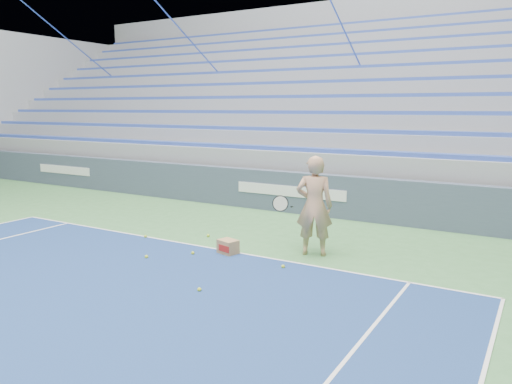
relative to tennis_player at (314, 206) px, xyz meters
The scene contains 10 objects.
sponsor_barrier 3.96m from the tennis_player, 122.41° to the left, with size 30.00×0.32×1.10m.
bleachers 9.39m from the tennis_player, 103.17° to the left, with size 31.00×9.15×7.30m.
tennis_player is the anchor object (origin of this frame).
ball_box 1.84m from the tennis_player, 151.05° to the right, with size 0.43×0.38×0.28m.
tennis_ball_0 2.94m from the tennis_player, 104.62° to the right, with size 0.07×0.07×0.07m, color #BED52B.
tennis_ball_1 2.50m from the tennis_player, 148.95° to the right, with size 0.07×0.07×0.07m, color #BED52B.
tennis_ball_2 1.40m from the tennis_player, 96.13° to the right, with size 0.07×0.07×0.07m, color #BED52B.
tennis_ball_3 3.84m from the tennis_player, 168.77° to the right, with size 0.07×0.07×0.07m, color #BED52B.
tennis_ball_4 2.69m from the tennis_player, behind, with size 0.07×0.07×0.07m, color #BED52B.
tennis_ball_5 3.31m from the tennis_player, 144.82° to the right, with size 0.07×0.07×0.07m, color #BED52B.
Camera 1 is at (5.89, 3.99, 2.81)m, focal length 35.00 mm.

